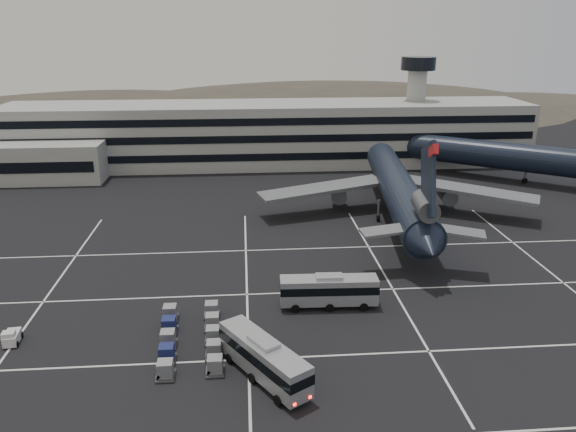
% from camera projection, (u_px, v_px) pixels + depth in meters
% --- Properties ---
extents(ground, '(260.00, 260.00, 0.00)m').
position_uv_depth(ground, '(300.00, 308.00, 64.60)').
color(ground, black).
rests_on(ground, ground).
extents(lane_markings, '(90.00, 55.62, 0.01)m').
position_uv_depth(lane_markings, '(307.00, 305.00, 65.35)').
color(lane_markings, silver).
rests_on(lane_markings, ground).
extents(terminal, '(125.00, 26.00, 24.00)m').
position_uv_depth(terminal, '(256.00, 135.00, 129.25)').
color(terminal, gray).
rests_on(terminal, ground).
extents(hills, '(352.00, 180.00, 44.00)m').
position_uv_depth(hills, '(301.00, 136.00, 230.24)').
color(hills, '#38332B').
rests_on(hills, ground).
extents(trijet_main, '(47.11, 57.67, 18.08)m').
position_uv_depth(trijet_main, '(398.00, 189.00, 92.85)').
color(trijet_main, black).
rests_on(trijet_main, ground).
extents(trijet_far, '(49.34, 39.72, 18.08)m').
position_uv_depth(trijet_far, '(533.00, 158.00, 113.42)').
color(trijet_far, black).
rests_on(trijet_far, ground).
extents(bus_near, '(8.38, 11.11, 4.05)m').
position_uv_depth(bus_near, '(264.00, 357.00, 51.14)').
color(bus_near, '#95979D').
rests_on(bus_near, ground).
extents(bus_far, '(11.31, 3.18, 3.96)m').
position_uv_depth(bus_far, '(329.00, 290.00, 64.32)').
color(bus_far, '#95979D').
rests_on(bus_far, ground).
extents(tug_a, '(1.73, 2.60, 1.58)m').
position_uv_depth(tug_a, '(12.00, 337.00, 57.26)').
color(tug_a, silver).
rests_on(tug_a, ground).
extents(tug_b, '(1.89, 2.31, 1.29)m').
position_uv_depth(tug_b, '(277.00, 360.00, 53.66)').
color(tug_b, silver).
rests_on(tug_b, ground).
extents(uld_cluster, '(7.25, 13.38, 1.69)m').
position_uv_depth(uld_cluster, '(191.00, 337.00, 57.10)').
color(uld_cluster, '#2D2D30').
rests_on(uld_cluster, ground).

